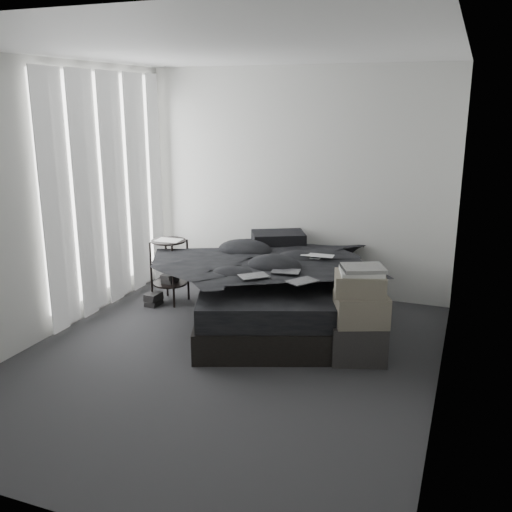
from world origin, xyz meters
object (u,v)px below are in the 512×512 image
(laptop, at_px, (317,250))
(side_stand, at_px, (170,272))
(box_lower, at_px, (358,342))
(bed, at_px, (278,309))

(laptop, bearing_deg, side_stand, 178.11)
(laptop, distance_m, box_lower, 1.14)
(bed, relative_size, box_lower, 4.40)
(laptop, xyz_separation_m, side_stand, (-1.69, -0.03, -0.40))
(bed, xyz_separation_m, laptop, (0.34, 0.18, 0.62))
(laptop, relative_size, box_lower, 0.70)
(laptop, relative_size, side_stand, 0.47)
(bed, relative_size, laptop, 6.24)
(bed, height_order, side_stand, side_stand)
(bed, distance_m, box_lower, 1.11)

